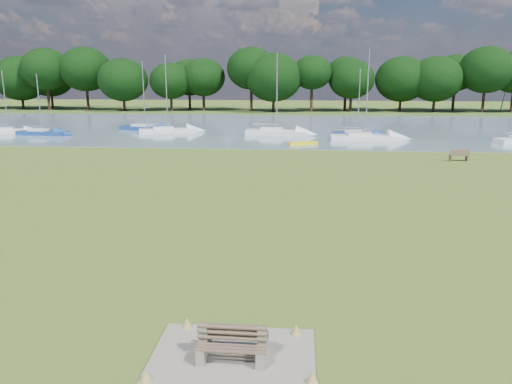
# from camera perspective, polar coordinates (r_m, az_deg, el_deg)

# --- Properties ---
(ground) EXTENTS (220.00, 220.00, 0.00)m
(ground) POSITION_cam_1_polar(r_m,az_deg,el_deg) (26.36, 1.38, -2.35)
(ground) COLOR #5F6C28
(river) EXTENTS (220.00, 40.00, 0.10)m
(river) POSITION_cam_1_polar(r_m,az_deg,el_deg) (67.71, 3.70, 7.36)
(river) COLOR slate
(river) RESTS_ON ground
(far_bank) EXTENTS (220.00, 20.00, 0.40)m
(far_bank) POSITION_cam_1_polar(r_m,az_deg,el_deg) (97.59, 4.15, 9.22)
(far_bank) COLOR #4C6626
(far_bank) RESTS_ON ground
(concrete_pad) EXTENTS (4.20, 3.20, 0.10)m
(concrete_pad) POSITION_cam_1_polar(r_m,az_deg,el_deg) (13.47, -2.67, -18.53)
(concrete_pad) COLOR gray
(concrete_pad) RESTS_ON ground
(bench_pair) EXTENTS (1.80, 1.07, 0.96)m
(bench_pair) POSITION_cam_1_polar(r_m,az_deg,el_deg) (13.24, -2.69, -16.91)
(bench_pair) COLOR gray
(bench_pair) RESTS_ON concrete_pad
(riverbank_bench) EXTENTS (1.64, 0.64, 0.99)m
(riverbank_bench) POSITION_cam_1_polar(r_m,az_deg,el_deg) (44.87, 22.21, 3.90)
(riverbank_bench) COLOR brown
(riverbank_bench) RESTS_ON ground
(kayak) EXTENTS (3.00, 1.53, 0.29)m
(kayak) POSITION_cam_1_polar(r_m,az_deg,el_deg) (51.23, 5.43, 5.57)
(kayak) COLOR yellow
(kayak) RESTS_ON river
(tree_line) EXTENTS (153.42, 9.47, 11.46)m
(tree_line) POSITION_cam_1_polar(r_m,az_deg,el_deg) (93.42, 7.99, 13.11)
(tree_line) COLOR black
(tree_line) RESTS_ON far_bank
(sailboat_0) EXTENTS (7.40, 2.87, 9.36)m
(sailboat_0) POSITION_cam_1_polar(r_m,az_deg,el_deg) (58.91, 2.28, 7.02)
(sailboat_0) COLOR silver
(sailboat_0) RESTS_ON river
(sailboat_2) EXTENTS (5.64, 3.58, 7.43)m
(sailboat_2) POSITION_cam_1_polar(r_m,az_deg,el_deg) (67.76, -26.50, 6.39)
(sailboat_2) COLOR silver
(sailboat_2) RESTS_ON river
(sailboat_3) EXTENTS (5.94, 2.11, 7.01)m
(sailboat_3) POSITION_cam_1_polar(r_m,az_deg,el_deg) (64.15, -23.32, 6.39)
(sailboat_3) COLOR navy
(sailboat_3) RESTS_ON river
(sailboat_4) EXTENTS (7.16, 3.98, 9.19)m
(sailboat_4) POSITION_cam_1_polar(r_m,az_deg,el_deg) (62.07, -10.11, 7.09)
(sailboat_4) COLOR silver
(sailboat_4) RESTS_ON river
(sailboat_5) EXTENTS (7.49, 2.25, 9.64)m
(sailboat_5) POSITION_cam_1_polar(r_m,az_deg,el_deg) (55.70, 12.28, 6.31)
(sailboat_5) COLOR silver
(sailboat_5) RESTS_ON river
(sailboat_6) EXTENTS (7.06, 3.88, 8.57)m
(sailboat_6) POSITION_cam_1_polar(r_m,az_deg,el_deg) (65.59, -12.59, 7.29)
(sailboat_6) COLOR navy
(sailboat_6) RESTS_ON river
(sailboat_9) EXTENTS (5.76, 2.34, 7.56)m
(sailboat_9) POSITION_cam_1_polar(r_m,az_deg,el_deg) (58.64, 11.46, 6.64)
(sailboat_9) COLOR navy
(sailboat_9) RESTS_ON river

